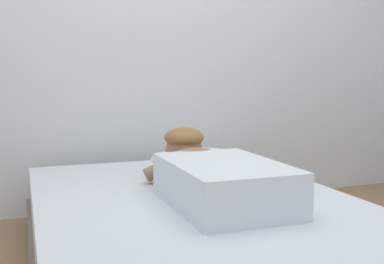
{
  "coord_description": "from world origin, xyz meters",
  "views": [
    {
      "loc": [
        -0.87,
        -1.58,
        0.86
      ],
      "look_at": [
        -0.08,
        0.59,
        0.59
      ],
      "focal_mm": 43.79,
      "sensor_mm": 36.0,
      "label": 1
    }
  ],
  "objects_px": {
    "bed": "(193,235)",
    "pillow": "(194,158)",
    "cell_phone": "(206,209)",
    "coffee_cup": "(201,172)",
    "person_lying": "(211,173)"
  },
  "relations": [
    {
      "from": "bed",
      "to": "person_lying",
      "type": "bearing_deg",
      "value": -24.07
    },
    {
      "from": "coffee_cup",
      "to": "bed",
      "type": "bearing_deg",
      "value": -116.72
    },
    {
      "from": "pillow",
      "to": "coffee_cup",
      "type": "distance_m",
      "value": 0.33
    },
    {
      "from": "pillow",
      "to": "cell_phone",
      "type": "distance_m",
      "value": 0.9
    },
    {
      "from": "bed",
      "to": "pillow",
      "type": "bearing_deg",
      "value": 69.35
    },
    {
      "from": "person_lying",
      "to": "cell_phone",
      "type": "relative_size",
      "value": 6.57
    },
    {
      "from": "person_lying",
      "to": "bed",
      "type": "bearing_deg",
      "value": 155.93
    },
    {
      "from": "pillow",
      "to": "person_lying",
      "type": "height_order",
      "value": "person_lying"
    },
    {
      "from": "bed",
      "to": "cell_phone",
      "type": "distance_m",
      "value": 0.28
    },
    {
      "from": "pillow",
      "to": "person_lying",
      "type": "relative_size",
      "value": 0.57
    },
    {
      "from": "bed",
      "to": "coffee_cup",
      "type": "bearing_deg",
      "value": 63.28
    },
    {
      "from": "pillow",
      "to": "coffee_cup",
      "type": "xyz_separation_m",
      "value": [
        -0.08,
        -0.32,
        -0.02
      ]
    },
    {
      "from": "person_lying",
      "to": "cell_phone",
      "type": "xyz_separation_m",
      "value": [
        -0.1,
        -0.18,
        -0.1
      ]
    },
    {
      "from": "pillow",
      "to": "cell_phone",
      "type": "relative_size",
      "value": 3.71
    },
    {
      "from": "bed",
      "to": "pillow",
      "type": "xyz_separation_m",
      "value": [
        0.24,
        0.64,
        0.23
      ]
    }
  ]
}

